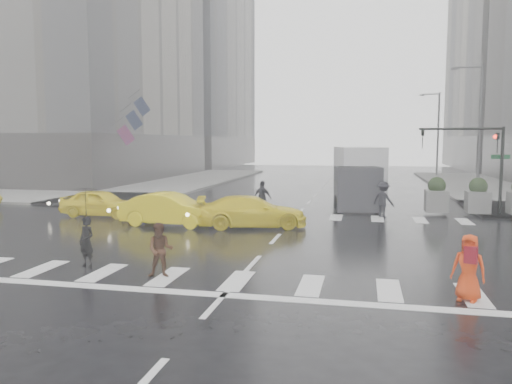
% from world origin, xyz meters
% --- Properties ---
extents(ground, '(120.00, 120.00, 0.00)m').
position_xyz_m(ground, '(0.00, 0.00, 0.00)').
color(ground, black).
rests_on(ground, ground).
extents(sidewalk_nw, '(35.00, 35.00, 0.15)m').
position_xyz_m(sidewalk_nw, '(-19.50, 17.50, 0.07)').
color(sidewalk_nw, slate).
rests_on(sidewalk_nw, ground).
extents(building_nw, '(26.05, 26.05, 38.00)m').
position_xyz_m(building_nw, '(-29.00, 27.00, 17.25)').
color(building_nw, gray).
rests_on(building_nw, ground).
extents(building_nw_far, '(26.05, 26.05, 44.00)m').
position_xyz_m(building_nw_far, '(-29.00, 56.00, 20.19)').
color(building_nw_far, '#65635D').
rests_on(building_nw_far, ground).
extents(road_markings, '(18.00, 48.00, 0.01)m').
position_xyz_m(road_markings, '(0.00, 0.00, 0.01)').
color(road_markings, silver).
rests_on(road_markings, ground).
extents(traffic_signal_pole, '(4.45, 0.42, 4.50)m').
position_xyz_m(traffic_signal_pole, '(9.01, 8.01, 3.22)').
color(traffic_signal_pole, black).
rests_on(traffic_signal_pole, ground).
extents(street_lamp_near, '(2.15, 0.22, 9.00)m').
position_xyz_m(street_lamp_near, '(10.87, 18.00, 4.95)').
color(street_lamp_near, '#59595B').
rests_on(street_lamp_near, ground).
extents(street_lamp_far, '(2.15, 0.22, 9.00)m').
position_xyz_m(street_lamp_far, '(10.87, 38.00, 4.95)').
color(street_lamp_far, '#59595B').
rests_on(street_lamp_far, ground).
extents(planter_west, '(1.10, 1.10, 1.80)m').
position_xyz_m(planter_west, '(7.00, 8.20, 0.98)').
color(planter_west, slate).
rests_on(planter_west, ground).
extents(planter_mid, '(1.10, 1.10, 1.80)m').
position_xyz_m(planter_mid, '(9.00, 8.20, 0.98)').
color(planter_mid, slate).
rests_on(planter_mid, ground).
extents(flag_cluster, '(2.87, 3.06, 4.69)m').
position_xyz_m(flag_cluster, '(-15.08, 18.50, 5.64)').
color(flag_cluster, '#59595B').
rests_on(flag_cluster, ground).
extents(pedestrian_black, '(1.21, 1.22, 2.43)m').
position_xyz_m(pedestrian_black, '(-4.84, -5.42, 1.66)').
color(pedestrian_black, black).
rests_on(pedestrian_black, ground).
extents(pedestrian_brown, '(0.86, 0.75, 1.53)m').
position_xyz_m(pedestrian_brown, '(-2.18, -6.05, 0.76)').
color(pedestrian_brown, '#412517').
rests_on(pedestrian_brown, ground).
extents(pedestrian_orange, '(0.92, 0.78, 1.60)m').
position_xyz_m(pedestrian_orange, '(5.78, -6.48, 0.81)').
color(pedestrian_orange, red).
rests_on(pedestrian_orange, ground).
extents(pedestrian_far_a, '(1.17, 0.93, 1.74)m').
position_xyz_m(pedestrian_far_a, '(-1.77, 6.17, 0.87)').
color(pedestrian_far_a, black).
rests_on(pedestrian_far_a, ground).
extents(pedestrian_far_b, '(1.31, 1.20, 1.78)m').
position_xyz_m(pedestrian_far_b, '(4.28, 6.59, 0.89)').
color(pedestrian_far_b, black).
rests_on(pedestrian_far_b, ground).
extents(taxi_front, '(4.05, 1.71, 1.37)m').
position_xyz_m(taxi_front, '(-9.63, 3.83, 0.68)').
color(taxi_front, yellow).
rests_on(taxi_front, ground).
extents(taxi_mid, '(4.55, 1.81, 1.47)m').
position_xyz_m(taxi_mid, '(-5.16, 2.00, 0.74)').
color(taxi_mid, yellow).
rests_on(taxi_mid, ground).
extents(taxi_rear, '(4.59, 3.00, 1.39)m').
position_xyz_m(taxi_rear, '(-1.47, 2.38, 0.69)').
color(taxi_rear, yellow).
rests_on(taxi_rear, ground).
extents(box_truck, '(2.43, 6.47, 3.44)m').
position_xyz_m(box_truck, '(3.00, 10.46, 1.84)').
color(box_truck, white).
rests_on(box_truck, ground).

